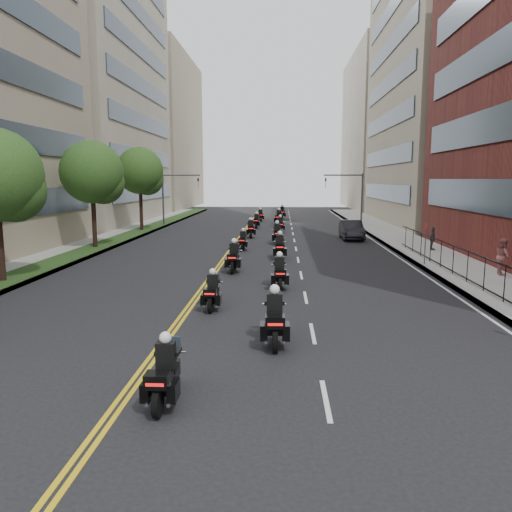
% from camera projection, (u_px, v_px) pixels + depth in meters
% --- Properties ---
extents(ground, '(160.00, 160.00, 0.00)m').
position_uv_depth(ground, '(187.00, 397.00, 11.55)').
color(ground, black).
rests_on(ground, ground).
extents(sidewalk_right, '(4.00, 90.00, 0.15)m').
position_uv_depth(sidewalk_right, '(419.00, 249.00, 35.59)').
color(sidewalk_right, gray).
rests_on(sidewalk_right, ground).
extents(sidewalk_left, '(4.00, 90.00, 0.15)m').
position_uv_depth(sidewalk_left, '(90.00, 246.00, 36.82)').
color(sidewalk_left, gray).
rests_on(sidewalk_left, ground).
extents(grass_strip, '(2.00, 90.00, 0.04)m').
position_uv_depth(grass_strip, '(100.00, 245.00, 36.77)').
color(grass_strip, '#1C3914').
rests_on(grass_strip, sidewalk_left).
extents(building_right_tan, '(15.11, 28.00, 30.00)m').
position_uv_depth(building_right_tan, '(456.00, 88.00, 55.53)').
color(building_right_tan, gray).
rests_on(building_right_tan, ground).
extents(building_right_far, '(15.00, 28.00, 26.00)m').
position_uv_depth(building_right_far, '(395.00, 132.00, 85.44)').
color(building_right_far, gray).
rests_on(building_right_far, ground).
extents(building_left_mid, '(16.11, 28.00, 34.00)m').
position_uv_depth(building_left_mid, '(73.00, 74.00, 57.45)').
color(building_left_mid, gray).
rests_on(building_left_mid, ground).
extents(building_left_far, '(16.00, 28.00, 26.00)m').
position_uv_depth(building_left_far, '(145.00, 133.00, 87.67)').
color(building_left_far, gray).
rests_on(building_left_far, ground).
extents(iron_fence, '(0.05, 28.00, 1.50)m').
position_uv_depth(iron_fence, '(476.00, 270.00, 22.69)').
color(iron_fence, black).
rests_on(iron_fence, sidewalk_right).
extents(street_trees, '(4.40, 38.40, 7.98)m').
position_uv_depth(street_trees, '(60.00, 177.00, 29.69)').
color(street_trees, black).
rests_on(street_trees, ground).
extents(traffic_signal_right, '(4.09, 0.20, 5.60)m').
position_uv_depth(traffic_signal_right, '(353.00, 192.00, 51.94)').
color(traffic_signal_right, '#3F3F44').
rests_on(traffic_signal_right, ground).
extents(traffic_signal_left, '(4.09, 0.20, 5.60)m').
position_uv_depth(traffic_signal_left, '(172.00, 191.00, 52.92)').
color(traffic_signal_left, '#3F3F44').
rests_on(traffic_signal_left, ground).
extents(motorcycle_0, '(0.50, 2.19, 1.62)m').
position_uv_depth(motorcycle_0, '(165.00, 376.00, 11.16)').
color(motorcycle_0, black).
rests_on(motorcycle_0, ground).
extents(motorcycle_1, '(0.58, 2.48, 1.83)m').
position_uv_depth(motorcycle_1, '(275.00, 321.00, 15.17)').
color(motorcycle_1, black).
rests_on(motorcycle_1, ground).
extents(motorcycle_2, '(0.49, 2.14, 1.58)m').
position_uv_depth(motorcycle_2, '(212.00, 293.00, 19.34)').
color(motorcycle_2, black).
rests_on(motorcycle_2, ground).
extents(motorcycle_3, '(0.55, 2.31, 1.70)m').
position_uv_depth(motorcycle_3, '(280.00, 274.00, 23.00)').
color(motorcycle_3, black).
rests_on(motorcycle_3, ground).
extents(motorcycle_4, '(0.56, 2.46, 1.82)m').
position_uv_depth(motorcycle_4, '(234.00, 258.00, 27.14)').
color(motorcycle_4, black).
rests_on(motorcycle_4, ground).
extents(motorcycle_5, '(0.56, 2.42, 1.79)m').
position_uv_depth(motorcycle_5, '(280.00, 248.00, 31.32)').
color(motorcycle_5, black).
rests_on(motorcycle_5, ground).
extents(motorcycle_6, '(0.49, 2.10, 1.55)m').
position_uv_depth(motorcycle_6, '(243.00, 241.00, 35.45)').
color(motorcycle_6, black).
rests_on(motorcycle_6, ground).
extents(motorcycle_7, '(0.61, 2.48, 1.83)m').
position_uv_depth(motorcycle_7, '(277.00, 235.00, 38.76)').
color(motorcycle_7, black).
rests_on(motorcycle_7, ground).
extents(motorcycle_8, '(0.65, 2.35, 1.74)m').
position_uv_depth(motorcycle_8, '(251.00, 230.00, 42.99)').
color(motorcycle_8, black).
rests_on(motorcycle_8, ground).
extents(motorcycle_9, '(0.58, 2.26, 1.67)m').
position_uv_depth(motorcycle_9, '(280.00, 225.00, 47.08)').
color(motorcycle_9, black).
rests_on(motorcycle_9, ground).
extents(motorcycle_10, '(0.53, 2.30, 1.69)m').
position_uv_depth(motorcycle_10, '(256.00, 222.00, 51.13)').
color(motorcycle_10, black).
rests_on(motorcycle_10, ground).
extents(motorcycle_11, '(0.72, 2.54, 1.88)m').
position_uv_depth(motorcycle_11, '(279.00, 218.00, 54.81)').
color(motorcycle_11, black).
rests_on(motorcycle_11, ground).
extents(motorcycle_12, '(0.66, 2.19, 1.62)m').
position_uv_depth(motorcycle_12, '(261.00, 216.00, 59.57)').
color(motorcycle_12, black).
rests_on(motorcycle_12, ground).
extents(motorcycle_13, '(0.59, 2.43, 1.79)m').
position_uv_depth(motorcycle_13, '(282.00, 213.00, 63.40)').
color(motorcycle_13, black).
rests_on(motorcycle_13, ground).
extents(parked_sedan, '(1.67, 4.78, 1.58)m').
position_uv_depth(parked_sedan, '(351.00, 230.00, 41.72)').
color(parked_sedan, black).
rests_on(parked_sedan, ground).
extents(pedestrian_b, '(0.89, 1.04, 1.88)m').
position_uv_depth(pedestrian_b, '(504.00, 256.00, 25.45)').
color(pedestrian_b, '#985452').
rests_on(pedestrian_b, sidewalk_right).
extents(pedestrian_c, '(0.71, 1.01, 1.58)m').
position_uv_depth(pedestrian_c, '(432.00, 239.00, 34.29)').
color(pedestrian_c, '#3D3E45').
rests_on(pedestrian_c, sidewalk_right).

